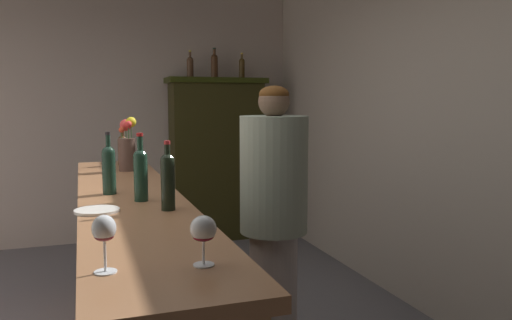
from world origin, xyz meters
TOP-DOWN VIEW (x-y plane):
  - wall_back at (0.00, 3.06)m, footprint 4.96×0.12m
  - wall_right at (2.48, 0.00)m, footprint 0.12×6.12m
  - bar_counter at (0.31, -0.06)m, footprint 0.52×3.13m
  - display_cabinet at (1.52, 2.74)m, footprint 1.09×0.45m
  - wine_bottle_riesling at (0.44, -0.50)m, footprint 0.06×0.06m
  - wine_bottle_chardonnay at (0.21, 0.00)m, footprint 0.07×0.07m
  - wine_bottle_rose at (0.38, 1.24)m, footprint 0.07×0.07m
  - wine_bottle_merlot at (0.35, -0.24)m, footprint 0.07×0.07m
  - wine_glass_front at (0.13, -1.28)m, footprint 0.07×0.07m
  - wine_glass_mid at (0.41, -1.31)m, footprint 0.08×0.08m
  - flower_arrangement at (0.38, 0.90)m, footprint 0.13×0.16m
  - cheese_plate at (0.13, -0.43)m, footprint 0.20×0.20m
  - display_bottle_left at (1.23, 2.74)m, footprint 0.07×0.07m
  - display_bottle_midleft at (1.50, 2.74)m, footprint 0.08×0.08m
  - display_bottle_center at (1.82, 2.74)m, footprint 0.07×0.07m
  - bartender at (1.07, -0.21)m, footprint 0.37×0.37m

SIDE VIEW (x-z plane):
  - bar_counter at x=0.31m, z-range 0.00..1.07m
  - bartender at x=1.07m, z-range 0.07..1.71m
  - display_cabinet at x=1.52m, z-range 0.03..1.85m
  - cheese_plate at x=0.13m, z-range 1.07..1.08m
  - wine_glass_mid at x=0.41m, z-range 1.10..1.25m
  - wine_glass_front at x=0.13m, z-range 1.10..1.27m
  - wine_bottle_rose at x=0.38m, z-range 1.05..1.33m
  - wine_bottle_chardonnay at x=0.21m, z-range 1.04..1.38m
  - wine_bottle_riesling at x=0.44m, z-range 1.05..1.37m
  - wine_bottle_merlot at x=0.35m, z-range 1.05..1.38m
  - flower_arrangement at x=0.38m, z-range 1.05..1.43m
  - wall_back at x=0.00m, z-range 0.00..2.96m
  - wall_right at x=2.48m, z-range 0.00..2.96m
  - display_bottle_left at x=1.23m, z-range 1.79..2.08m
  - display_bottle_center at x=1.82m, z-range 1.80..2.08m
  - display_bottle_midleft at x=1.50m, z-range 1.79..2.12m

